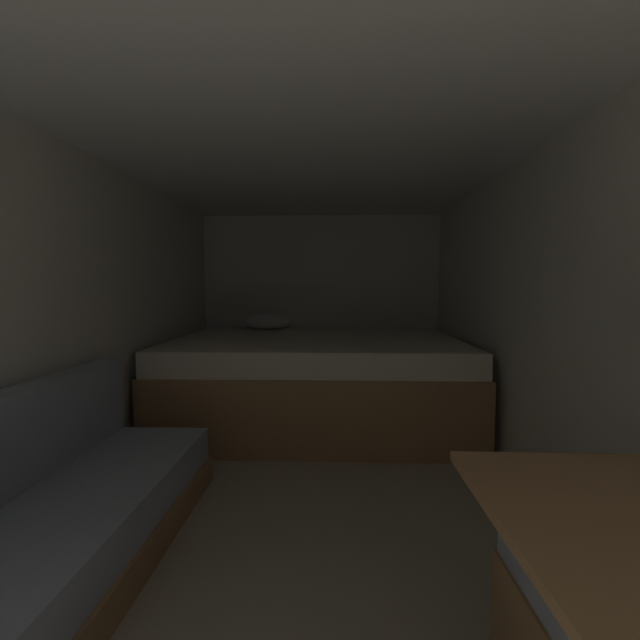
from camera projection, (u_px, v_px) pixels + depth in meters
ground_plane at (306, 504)px, 2.39m from camera, size 7.00×7.00×0.00m
wall_back at (321, 306)px, 4.84m from camera, size 2.66×0.05×1.96m
wall_left at (64, 325)px, 2.36m from camera, size 0.05×5.00×1.96m
wall_right at (557, 327)px, 2.27m from camera, size 0.05×5.00×1.96m
ceiling_slab at (305, 130)px, 2.24m from camera, size 2.66×5.00×0.05m
bed at (317, 379)px, 3.88m from camera, size 2.44×1.87×0.91m
sofa_left at (6, 562)px, 1.52m from camera, size 0.66×2.40×0.75m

